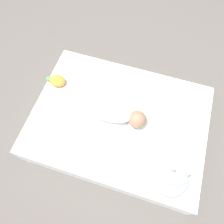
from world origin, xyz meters
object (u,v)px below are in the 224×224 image
at_px(bunny_plush, 171,177).
at_px(swaddled_baby, 110,110).
at_px(pillow, 177,127).
at_px(turtle_plush, 57,81).

bearing_deg(bunny_plush, swaddled_baby, -35.27).
relative_size(pillow, bunny_plush, 0.97).
height_order(bunny_plush, turtle_plush, bunny_plush).
distance_m(swaddled_baby, turtle_plush, 0.46).
bearing_deg(bunny_plush, turtle_plush, -26.38).
relative_size(bunny_plush, turtle_plush, 2.45).
height_order(swaddled_baby, bunny_plush, bunny_plush).
xyz_separation_m(swaddled_baby, bunny_plush, (-0.45, 0.32, 0.07)).
height_order(swaddled_baby, pillow, swaddled_baby).
relative_size(pillow, turtle_plush, 2.37).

